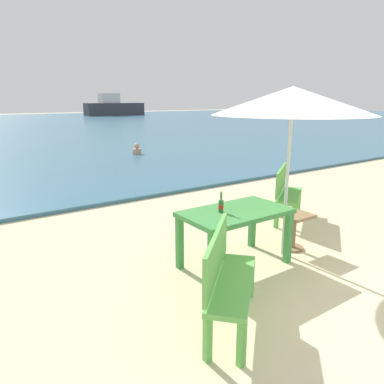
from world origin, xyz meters
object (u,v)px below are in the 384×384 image
(beer_bottle_amber, at_px, (221,205))
(swimmer_person, at_px, (137,150))
(picnic_table_green, at_px, (235,218))
(bench_green_left, at_px, (286,190))
(bench_green_right, at_px, (226,273))
(boat_fishing_trawler, at_px, (114,107))
(side_table_wood, at_px, (294,226))
(patio_umbrella, at_px, (292,101))

(beer_bottle_amber, bearing_deg, swimmer_person, 69.79)
(picnic_table_green, height_order, bench_green_left, bench_green_left)
(bench_green_right, height_order, boat_fishing_trawler, boat_fishing_trawler)
(bench_green_right, bearing_deg, bench_green_left, 32.17)
(bench_green_right, bearing_deg, picnic_table_green, 44.71)
(boat_fishing_trawler, bearing_deg, side_table_wood, -109.76)
(swimmer_person, relative_size, boat_fishing_trawler, 0.05)
(swimmer_person, bearing_deg, boat_fishing_trawler, 68.38)
(side_table_wood, bearing_deg, patio_umbrella, -171.61)
(patio_umbrella, bearing_deg, boat_fishing_trawler, 69.95)
(beer_bottle_amber, distance_m, swimmer_person, 9.99)
(boat_fishing_trawler, bearing_deg, bench_green_left, -109.03)
(side_table_wood, bearing_deg, swimmer_person, 77.10)
(side_table_wood, bearing_deg, beer_bottle_amber, 174.08)
(bench_green_right, distance_m, swimmer_person, 11.16)
(patio_umbrella, xyz_separation_m, side_table_wood, (0.26, 0.04, -1.76))
(picnic_table_green, relative_size, beer_bottle_amber, 5.28)
(picnic_table_green, xyz_separation_m, bench_green_left, (2.03, 0.94, -0.11))
(beer_bottle_amber, xyz_separation_m, patio_umbrella, (1.01, -0.17, 1.26))
(patio_umbrella, distance_m, bench_green_left, 2.26)
(boat_fishing_trawler, bearing_deg, picnic_table_green, -111.05)
(picnic_table_green, distance_m, bench_green_right, 1.33)
(patio_umbrella, xyz_separation_m, boat_fishing_trawler, (15.62, 42.78, -1.03))
(beer_bottle_amber, xyz_separation_m, bench_green_right, (-0.74, -0.99, -0.31))
(patio_umbrella, bearing_deg, side_table_wood, 8.39)
(beer_bottle_amber, xyz_separation_m, side_table_wood, (1.27, -0.13, -0.50))
(picnic_table_green, distance_m, bench_green_left, 2.24)
(boat_fishing_trawler, bearing_deg, beer_bottle_amber, -111.31)
(beer_bottle_amber, relative_size, boat_fishing_trawler, 0.03)
(patio_umbrella, relative_size, side_table_wood, 4.26)
(beer_bottle_amber, height_order, bench_green_left, beer_bottle_amber)
(patio_umbrella, bearing_deg, picnic_table_green, 171.65)
(beer_bottle_amber, height_order, side_table_wood, beer_bottle_amber)
(side_table_wood, relative_size, bench_green_right, 0.48)
(picnic_table_green, xyz_separation_m, swimmer_person, (3.24, 9.41, -0.41))
(bench_green_left, bearing_deg, boat_fishing_trawler, 70.97)
(patio_umbrella, height_order, swimmer_person, patio_umbrella)
(beer_bottle_amber, relative_size, bench_green_left, 0.22)
(side_table_wood, distance_m, bench_green_left, 1.41)
(picnic_table_green, relative_size, boat_fishing_trawler, 0.18)
(bench_green_left, bearing_deg, swimmer_person, 81.87)
(side_table_wood, height_order, swimmer_person, side_table_wood)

